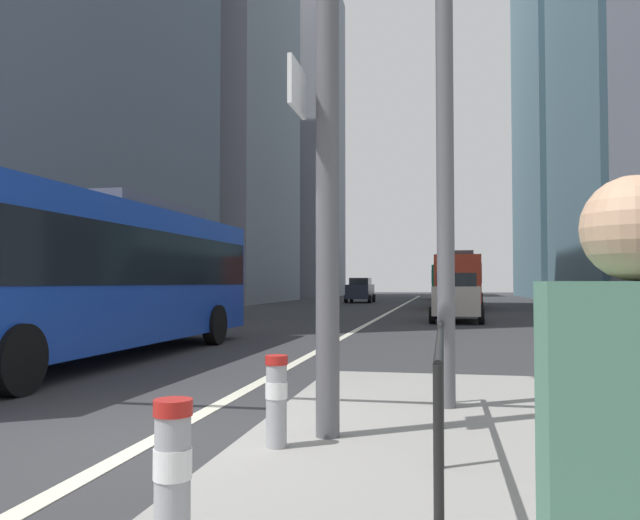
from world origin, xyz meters
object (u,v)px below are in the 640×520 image
Objects in this scene: city_bus_red_distant at (448,280)px; car_oncoming_mid at (360,290)px; car_receding_near at (458,297)px; bollard_right at (276,396)px; traffic_signal_gantry at (102,27)px; city_bus_red_receding at (458,278)px; bollard_left at (172,474)px; city_bus_blue_oncoming at (91,269)px.

city_bus_red_distant is 2.63× the size of car_oncoming_mid.
bollard_right is (-1.96, -20.86, -0.40)m from car_receding_near.
traffic_signal_gantry reaches higher than car_receding_near.
city_bus_red_receding is at bearing 86.24° from bollard_right.
bollard_left is (5.16, -47.15, -0.38)m from car_oncoming_mid.
city_bus_blue_oncoming is 16.40m from car_receding_near.
city_bus_red_distant is 13.06m from car_oncoming_mid.
bollard_right is (-0.09, 2.35, -0.02)m from bollard_left.
car_oncoming_mid is at bearing 96.25° from bollard_left.
city_bus_blue_oncoming is 7.23m from traffic_signal_gantry.
city_bus_red_distant is 15.02× the size of bollard_right.
car_oncoming_mid and car_receding_near have the same top height.
bollard_left is (5.60, -8.64, -1.22)m from city_bus_blue_oncoming.
city_bus_red_receding is 35.23m from bollard_right.
car_oncoming_mid is at bearing -121.77° from city_bus_red_distant.
city_bus_blue_oncoming is at bearing -117.14° from car_receding_near.
city_bus_blue_oncoming reaches higher than car_oncoming_mid.
city_bus_red_distant is (-0.52, 20.75, 0.00)m from city_bus_red_receding.
city_bus_red_receding is (7.82, 28.84, -0.00)m from city_bus_blue_oncoming.
bollard_right is at bearing -95.37° from car_receding_near.
city_bus_red_distant reaches higher than bollard_right.
city_bus_blue_oncoming is 0.99× the size of city_bus_red_distant.
car_receding_near is 21.03m from traffic_signal_gantry.
traffic_signal_gantry reaches higher than city_bus_blue_oncoming.
city_bus_red_distant is at bearing 81.62° from city_bus_blue_oncoming.
traffic_signal_gantry is at bearing -96.99° from city_bus_red_receding.
car_receding_near reaches higher than bollard_right.
traffic_signal_gantry is (3.13, -44.35, 3.16)m from car_oncoming_mid.
city_bus_red_receding is 37.57m from bollard_left.
car_oncoming_mid is 24.94m from car_receding_near.
city_bus_red_distant is 35.02m from car_receding_near.
car_oncoming_mid is 45.08m from bollard_right.
traffic_signal_gantry reaches higher than bollard_left.
bollard_right is at bearing -91.84° from city_bus_red_distant.
traffic_signal_gantry reaches higher than city_bus_red_receding.
bollard_left is at bearing -83.75° from car_oncoming_mid.
car_receding_near is 5.54× the size of bollard_left.
car_oncoming_mid is (0.44, 38.50, -0.85)m from city_bus_blue_oncoming.
city_bus_red_distant is (7.30, 49.59, 0.00)m from city_bus_blue_oncoming.
city_bus_red_distant reaches higher than car_receding_near.
city_bus_red_distant is 1.73× the size of traffic_signal_gantry.
traffic_signal_gantry is (3.57, -5.85, 2.31)m from city_bus_blue_oncoming.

